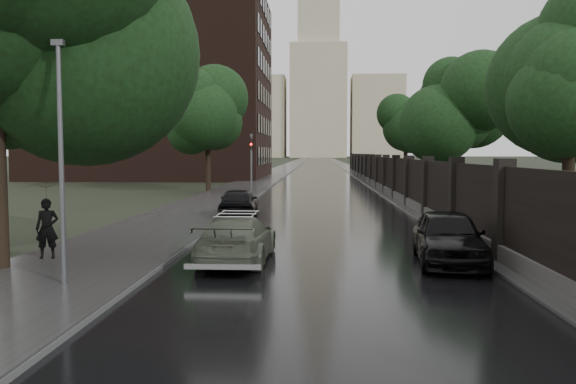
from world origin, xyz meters
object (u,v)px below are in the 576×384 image
Objects in this scene: tree_right_b at (457,114)px; traffic_light at (251,160)px; lamp_post at (61,161)px; car_right_near at (448,237)px; tree_left_far at (208,119)px; hatchback_left at (238,203)px; pedestrian_umbrella at (46,196)px; volga_sedan at (237,239)px; tree_right_c at (406,128)px; tree_right_a at (571,83)px.

tree_right_b is 1.75× the size of traffic_light.
car_right_near is (8.56, 3.30, -1.98)m from lamp_post.
tree_left_far is 1.45× the size of lamp_post.
pedestrian_umbrella reaches higher than hatchback_left.
tree_right_b is 1.72× the size of car_right_near.
volga_sedan is at bearing -173.98° from car_right_near.
tree_right_c is 1.75× the size of traffic_light.
tree_right_a is 1.00× the size of tree_right_b.
car_right_near is (7.46, -20.20, -1.70)m from traffic_light.
lamp_post is at bearing -108.52° from tree_right_c.
hatchback_left is at bearing 81.99° from lamp_post.
tree_right_b is (15.50, -8.00, -0.29)m from tree_left_far.
tree_right_a is 14.62m from lamp_post.
volga_sedan is (5.72, -25.27, -4.63)m from tree_left_far.
tree_left_far is 1.05× the size of tree_right_a.
tree_right_b is 20.32m from volga_sedan.
tree_left_far is at bearing 76.82° from pedestrian_umbrella.
tree_right_a is at bearing 26.74° from lamp_post.
tree_right_b is 1.00× the size of tree_right_c.
tree_left_far reaches higher than lamp_post.
tree_right_c reaches higher than lamp_post.
volga_sedan is 9.65m from hatchback_left.
tree_left_far is 1.85× the size of traffic_light.
traffic_light reaches higher than car_right_near.
volga_sedan is at bearing -119.50° from tree_right_b.
volga_sedan is at bearing -8.64° from pedestrian_umbrella.
tree_right_b reaches higher than volga_sedan.
tree_right_a reaches higher than traffic_light.
volga_sedan is at bearing 45.90° from lamp_post.
tree_left_far is at bearing -78.57° from hatchback_left.
pedestrian_umbrella is (-14.57, -35.83, -3.20)m from tree_right_c.
traffic_light is 21.02m from pedestrian_umbrella.
tree_right_c is at bearing -117.57° from hatchback_left.
hatchback_left is at bearing 150.47° from tree_right_a.
tree_left_far is at bearing 126.47° from traffic_light.
tree_right_c is 19.26m from traffic_light.
volga_sedan is (-9.78, -17.27, -4.34)m from tree_right_b.
tree_right_a is 1.37× the size of lamp_post.
hatchback_left is (0.70, -10.71, -1.73)m from traffic_light.
tree_right_b is 1.79× the size of hatchback_left.
car_right_near is at bearing 21.07° from lamp_post.
tree_right_a is at bearing -54.83° from tree_left_far.
volga_sedan is (2.02, -20.27, -1.79)m from traffic_light.
tree_left_far is at bearing 95.21° from lamp_post.
volga_sedan is at bearing -105.49° from tree_right_c.
car_right_near is (11.16, -25.20, -4.55)m from tree_left_far.
lamp_post is 1.25× the size of car_right_near.
tree_right_b is at bearing 35.50° from pedestrian_umbrella.
tree_left_far reaches higher than hatchback_left.
tree_left_far is 28.73m from lamp_post.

